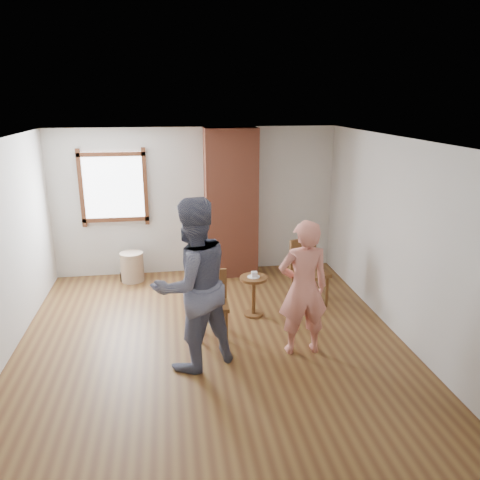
% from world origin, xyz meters
% --- Properties ---
extents(ground, '(5.50, 5.50, 0.00)m').
position_xyz_m(ground, '(0.00, 0.00, 0.00)').
color(ground, brown).
rests_on(ground, ground).
extents(room_shell, '(5.04, 5.52, 2.62)m').
position_xyz_m(room_shell, '(-0.06, 0.61, 1.81)').
color(room_shell, silver).
rests_on(room_shell, ground).
extents(brick_chimney, '(0.90, 0.50, 2.60)m').
position_xyz_m(brick_chimney, '(0.60, 2.50, 1.30)').
color(brick_chimney, '#B0583E').
rests_on(brick_chimney, ground).
extents(stoneware_crock, '(0.52, 0.52, 0.51)m').
position_xyz_m(stoneware_crock, '(-1.16, 2.40, 0.26)').
color(stoneware_crock, '#C1A88B').
rests_on(stoneware_crock, ground).
extents(dark_pot, '(0.19, 0.19, 0.15)m').
position_xyz_m(dark_pot, '(-1.30, 2.40, 0.08)').
color(dark_pot, black).
rests_on(dark_pot, ground).
extents(dining_chair_left, '(0.42, 0.42, 0.88)m').
position_xyz_m(dining_chair_left, '(0.04, 0.28, 0.50)').
color(dining_chair_left, brown).
rests_on(dining_chair_left, ground).
extents(dining_chair_right, '(0.60, 0.60, 1.01)m').
position_xyz_m(dining_chair_right, '(1.58, 1.07, 0.57)').
color(dining_chair_right, brown).
rests_on(dining_chair_right, ground).
extents(side_table, '(0.40, 0.40, 0.60)m').
position_xyz_m(side_table, '(0.69, 0.74, 0.40)').
color(side_table, brown).
rests_on(side_table, ground).
extents(cake_plate, '(0.18, 0.18, 0.01)m').
position_xyz_m(cake_plate, '(0.69, 0.74, 0.60)').
color(cake_plate, white).
rests_on(cake_plate, side_table).
extents(cake_slice, '(0.08, 0.07, 0.06)m').
position_xyz_m(cake_slice, '(0.70, 0.74, 0.64)').
color(cake_slice, silver).
rests_on(cake_slice, cake_plate).
extents(man, '(1.24, 1.15, 2.05)m').
position_xyz_m(man, '(-0.25, -0.45, 1.02)').
color(man, '#141637').
rests_on(man, ground).
extents(person_pink, '(0.63, 0.41, 1.72)m').
position_xyz_m(person_pink, '(1.10, -0.35, 0.86)').
color(person_pink, '#E38471').
rests_on(person_pink, ground).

